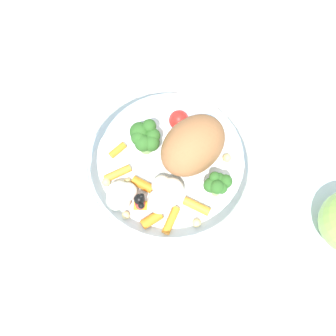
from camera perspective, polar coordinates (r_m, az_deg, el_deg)
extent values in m
plane|color=silver|center=(0.61, -0.30, -2.60)|extent=(2.40, 2.40, 0.00)
cylinder|color=white|center=(0.61, 0.00, -0.88)|extent=(0.20, 0.20, 0.01)
torus|color=white|center=(0.56, 0.00, 0.76)|extent=(0.21, 0.21, 0.01)
ellipsoid|color=#9E663D|center=(0.58, 2.99, 2.70)|extent=(0.07, 0.09, 0.07)
cylinder|color=#8EB766|center=(0.59, 5.77, -2.52)|extent=(0.01, 0.01, 0.02)
sphere|color=#2D6023|center=(0.57, 5.58, -1.11)|extent=(0.01, 0.01, 0.01)
sphere|color=#2D6023|center=(0.57, 5.13, -2.06)|extent=(0.02, 0.02, 0.02)
sphere|color=#2D6023|center=(0.56, 5.89, -2.25)|extent=(0.02, 0.02, 0.02)
sphere|color=#2D6023|center=(0.56, 6.35, -2.33)|extent=(0.02, 0.02, 0.02)
sphere|color=#2D6023|center=(0.57, 6.85, -1.59)|extent=(0.02, 0.02, 0.02)
sphere|color=#2D6023|center=(0.57, 6.06, -1.37)|extent=(0.02, 0.02, 0.02)
cylinder|color=#7FAD5B|center=(0.61, -2.63, 2.81)|extent=(0.02, 0.02, 0.02)
sphere|color=#2D6023|center=(0.59, -3.40, 4.30)|extent=(0.02, 0.02, 0.02)
sphere|color=#2D6023|center=(0.58, -3.53, 3.58)|extent=(0.02, 0.02, 0.02)
sphere|color=#2D6023|center=(0.58, -2.97, 3.00)|extent=(0.02, 0.02, 0.02)
sphere|color=#2D6023|center=(0.58, -2.03, 3.00)|extent=(0.02, 0.02, 0.02)
sphere|color=#2D6023|center=(0.58, -1.83, 3.86)|extent=(0.02, 0.02, 0.02)
sphere|color=#2D6023|center=(0.58, -2.26, 5.00)|extent=(0.02, 0.02, 0.02)
sphere|color=white|center=(0.58, -0.52, -2.34)|extent=(0.03, 0.03, 0.03)
sphere|color=white|center=(0.58, -0.91, -3.96)|extent=(0.03, 0.03, 0.03)
sphere|color=white|center=(0.58, 0.02, -3.17)|extent=(0.03, 0.03, 0.03)
sphere|color=white|center=(0.58, 0.55, -2.53)|extent=(0.03, 0.03, 0.03)
sphere|color=silver|center=(0.58, -6.04, -2.85)|extent=(0.03, 0.03, 0.03)
sphere|color=silver|center=(0.58, -6.15, -3.19)|extent=(0.02, 0.02, 0.02)
sphere|color=silver|center=(0.58, -6.23, -3.89)|extent=(0.02, 0.02, 0.02)
sphere|color=silver|center=(0.58, -5.44, -3.95)|extent=(0.02, 0.02, 0.02)
sphere|color=silver|center=(0.58, -5.35, -3.40)|extent=(0.02, 0.02, 0.02)
sphere|color=silver|center=(0.58, -4.78, -2.82)|extent=(0.02, 0.02, 0.02)
sphere|color=silver|center=(0.58, -5.74, -2.83)|extent=(0.03, 0.03, 0.03)
cube|color=yellow|center=(0.59, -3.04, -4.81)|extent=(0.02, 0.02, 0.00)
cylinder|color=red|center=(0.58, -3.09, -4.51)|extent=(0.02, 0.02, 0.02)
sphere|color=black|center=(0.56, -3.16, -4.10)|extent=(0.01, 0.01, 0.01)
sphere|color=black|center=(0.56, -3.21, -4.50)|extent=(0.01, 0.01, 0.01)
sphere|color=black|center=(0.56, -3.15, -3.41)|extent=(0.01, 0.01, 0.01)
cylinder|color=orange|center=(0.58, -1.97, -6.16)|extent=(0.01, 0.03, 0.01)
cylinder|color=orange|center=(0.61, -6.03, 2.13)|extent=(0.01, 0.02, 0.01)
cylinder|color=orange|center=(0.58, 0.35, -6.26)|extent=(0.02, 0.04, 0.01)
cylinder|color=orange|center=(0.60, -6.02, -0.65)|extent=(0.02, 0.04, 0.01)
cylinder|color=orange|center=(0.59, -3.01, -1.99)|extent=(0.03, 0.02, 0.01)
cylinder|color=orange|center=(0.58, 3.44, -4.56)|extent=(0.04, 0.02, 0.01)
sphere|color=red|center=(0.62, 1.29, 5.72)|extent=(0.03, 0.03, 0.03)
sphere|color=tan|center=(0.60, -7.35, -1.66)|extent=(0.01, 0.01, 0.01)
sphere|color=#D1B775|center=(0.58, -5.02, -5.62)|extent=(0.01, 0.01, 0.01)
sphere|color=#D1B775|center=(0.61, 7.01, 1.21)|extent=(0.01, 0.01, 0.01)
sphere|color=tan|center=(0.62, 3.75, 4.83)|extent=(0.01, 0.01, 0.01)
sphere|color=#D1B775|center=(0.58, 3.09, -6.80)|extent=(0.01, 0.01, 0.01)
sphere|color=#D1B775|center=(0.62, 5.49, 4.08)|extent=(0.01, 0.01, 0.01)
sphere|color=tan|center=(0.60, -4.84, -1.69)|extent=(0.01, 0.01, 0.01)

